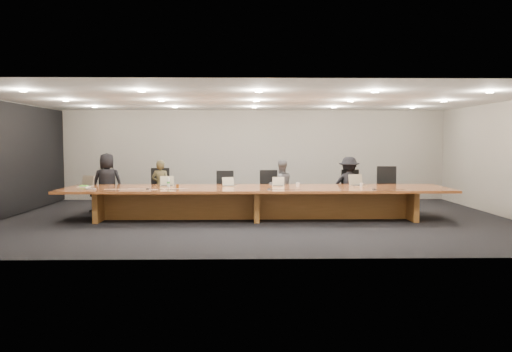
{
  "coord_description": "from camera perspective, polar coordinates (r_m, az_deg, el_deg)",
  "views": [
    {
      "loc": [
        -0.25,
        -11.67,
        1.84
      ],
      "look_at": [
        0.0,
        0.3,
        1.0
      ],
      "focal_mm": 35.0,
      "sensor_mm": 36.0,
      "label": 1
    }
  ],
  "objects": [
    {
      "name": "chair_far_left",
      "position": [
        13.57,
        -17.09,
        -1.66
      ],
      "size": [
        0.67,
        0.67,
        1.08
      ],
      "primitive_type": null,
      "rotation": [
        0.0,
        0.0,
        -0.24
      ],
      "color": "black",
      "rests_on": "ground"
    },
    {
      "name": "laptop_b",
      "position": [
        12.21,
        -10.15,
        -0.58
      ],
      "size": [
        0.35,
        0.27,
        0.25
      ],
      "primitive_type": null,
      "rotation": [
        0.0,
        0.0,
        0.13
      ],
      "color": "#BBB08F",
      "rests_on": "conference_table"
    },
    {
      "name": "water_bottle",
      "position": [
        12.02,
        -9.98,
        -0.74
      ],
      "size": [
        0.08,
        0.08,
        0.21
      ],
      "primitive_type": "cylinder",
      "rotation": [
        0.0,
        0.0,
        -0.26
      ],
      "color": "silver",
      "rests_on": "conference_table"
    },
    {
      "name": "paper_cup_far",
      "position": [
        12.14,
        11.95,
        -1.01
      ],
      "size": [
        0.09,
        0.09,
        0.09
      ],
      "primitive_type": "cone",
      "rotation": [
        0.0,
        0.0,
        0.15
      ],
      "color": "white",
      "rests_on": "conference_table"
    },
    {
      "name": "person_c",
      "position": [
        12.9,
        2.88,
        -1.17
      ],
      "size": [
        0.78,
        0.69,
        1.35
      ],
      "primitive_type": "imported",
      "rotation": [
        0.0,
        0.0,
        3.46
      ],
      "color": "#565558",
      "rests_on": "ground"
    },
    {
      "name": "person_a",
      "position": [
        13.39,
        -16.63,
        -0.75
      ],
      "size": [
        0.81,
        0.58,
        1.53
      ],
      "primitive_type": "imported",
      "rotation": [
        0.0,
        0.0,
        3.27
      ],
      "color": "black",
      "rests_on": "ground"
    },
    {
      "name": "mic_left",
      "position": [
        11.55,
        -12.27,
        -1.43
      ],
      "size": [
        0.13,
        0.13,
        0.03
      ],
      "primitive_type": "cone",
      "rotation": [
        0.0,
        0.0,
        0.29
      ],
      "color": "black",
      "rests_on": "conference_table"
    },
    {
      "name": "chair_left",
      "position": [
        13.25,
        -10.96,
        -1.53
      ],
      "size": [
        0.63,
        0.63,
        1.16
      ],
      "primitive_type": null,
      "rotation": [
        0.0,
        0.0,
        0.07
      ],
      "color": "black",
      "rests_on": "ground"
    },
    {
      "name": "chair_right",
      "position": [
        13.22,
        10.95,
        -1.63
      ],
      "size": [
        0.61,
        0.61,
        1.12
      ],
      "primitive_type": null,
      "rotation": [
        0.0,
        0.0,
        0.08
      ],
      "color": "black",
      "rests_on": "ground"
    },
    {
      "name": "conference_table",
      "position": [
        11.75,
        0.03,
        -2.44
      ],
      "size": [
        9.0,
        1.8,
        0.75
      ],
      "color": "brown",
      "rests_on": "ground"
    },
    {
      "name": "mic_right",
      "position": [
        11.51,
        13.35,
        -1.46
      ],
      "size": [
        0.14,
        0.14,
        0.03
      ],
      "primitive_type": "cone",
      "rotation": [
        0.0,
        0.0,
        -0.32
      ],
      "color": "black",
      "rests_on": "conference_table"
    },
    {
      "name": "laptop_c",
      "position": [
        12.04,
        -3.06,
        -0.64
      ],
      "size": [
        0.35,
        0.3,
        0.23
      ],
      "primitive_type": null,
      "rotation": [
        0.0,
        0.0,
        0.37
      ],
      "color": "#B6AA8B",
      "rests_on": "conference_table"
    },
    {
      "name": "paper_cup_near",
      "position": [
        11.91,
        4.8,
        -1.01
      ],
      "size": [
        0.09,
        0.09,
        0.1
      ],
      "primitive_type": "cone",
      "rotation": [
        0.0,
        0.0,
        0.09
      ],
      "color": "white",
      "rests_on": "conference_table"
    },
    {
      "name": "amber_mug",
      "position": [
        11.76,
        -8.95,
        -1.14
      ],
      "size": [
        0.09,
        0.09,
        0.09
      ],
      "primitive_type": "cylinder",
      "rotation": [
        0.0,
        0.0,
        -0.27
      ],
      "color": "brown",
      "rests_on": "conference_table"
    },
    {
      "name": "chair_far_right",
      "position": [
        13.44,
        14.87,
        -1.41
      ],
      "size": [
        0.66,
        0.66,
        1.2
      ],
      "primitive_type": null,
      "rotation": [
        0.0,
        0.0,
        -0.07
      ],
      "color": "black",
      "rests_on": "ground"
    },
    {
      "name": "laptop_e",
      "position": [
        12.35,
        11.62,
        -0.45
      ],
      "size": [
        0.44,
        0.38,
        0.29
      ],
      "primitive_type": null,
      "rotation": [
        0.0,
        0.0,
        0.33
      ],
      "color": "#C0B192",
      "rests_on": "conference_table"
    },
    {
      "name": "chair_mid_right",
      "position": [
        12.97,
        1.57,
        -1.69
      ],
      "size": [
        0.61,
        0.61,
        1.1
      ],
      "primitive_type": null,
      "rotation": [
        0.0,
        0.0,
        0.1
      ],
      "color": "black",
      "rests_on": "ground"
    },
    {
      "name": "mic_center",
      "position": [
        11.2,
        1.51,
        -1.49
      ],
      "size": [
        0.13,
        0.13,
        0.03
      ],
      "primitive_type": "cone",
      "rotation": [
        0.0,
        0.0,
        -0.1
      ],
      "color": "black",
      "rests_on": "conference_table"
    },
    {
      "name": "laptop_a",
      "position": [
        12.69,
        -19.02,
        -0.52
      ],
      "size": [
        0.42,
        0.37,
        0.27
      ],
      "primitive_type": null,
      "rotation": [
        0.0,
        0.0,
        -0.43
      ],
      "color": "#BEAC91",
      "rests_on": "conference_table"
    },
    {
      "name": "lime_gadget",
      "position": [
        12.49,
        -19.08,
        -1.08
      ],
      "size": [
        0.19,
        0.13,
        0.03
      ],
      "primitive_type": "cube",
      "rotation": [
        0.0,
        0.0,
        -0.15
      ],
      "color": "#60CE36",
      "rests_on": "notepad"
    },
    {
      "name": "person_b",
      "position": [
        13.1,
        -10.83,
        -1.15
      ],
      "size": [
        0.55,
        0.42,
        1.36
      ],
      "primitive_type": "imported",
      "rotation": [
        0.0,
        0.0,
        2.94
      ],
      "color": "#3F3922",
      "rests_on": "ground"
    },
    {
      "name": "ground",
      "position": [
        11.82,
        0.03,
        -4.94
      ],
      "size": [
        12.0,
        12.0,
        0.0
      ],
      "primitive_type": "plane",
      "color": "black",
      "rests_on": "ground"
    },
    {
      "name": "laptop_d",
      "position": [
        12.07,
        2.53,
        -0.63
      ],
      "size": [
        0.31,
        0.25,
        0.23
      ],
      "primitive_type": null,
      "rotation": [
        0.0,
        0.0,
        -0.13
      ],
      "color": "#C4B396",
      "rests_on": "conference_table"
    },
    {
      "name": "person_d",
      "position": [
        13.26,
        10.58,
        -0.92
      ],
      "size": [
        1.04,
        0.78,
        1.43
      ],
      "primitive_type": "imported",
      "rotation": [
        0.0,
        0.0,
        2.85
      ],
      "color": "black",
      "rests_on": "ground"
    },
    {
      "name": "back_wall",
      "position": [
        15.68,
        -0.28,
        2.4
      ],
      "size": [
        12.0,
        0.02,
        2.8
      ],
      "primitive_type": "cube",
      "color": "#B3ADA3",
      "rests_on": "ground"
    },
    {
      "name": "chair_mid_left",
      "position": [
        13.03,
        -3.63,
        -1.71
      ],
      "size": [
        0.57,
        0.57,
        1.08
      ],
      "primitive_type": null,
      "rotation": [
        0.0,
        0.0,
        -0.04
      ],
      "color": "black",
      "rests_on": "ground"
    },
    {
      "name": "notepad",
      "position": [
        12.49,
        -19.09,
        -1.18
      ],
      "size": [
        0.31,
        0.27,
        0.02
      ],
      "primitive_type": "cube",
      "rotation": [
        0.0,
        0.0,
        -0.29
      ],
      "color": "silver",
      "rests_on": "conference_table"
    },
    {
      "name": "left_wall_panel",
      "position": [
        12.99,
        -27.18,
        1.51
      ],
      "size": [
        0.08,
        7.84,
        2.74
      ],
      "primitive_type": "cube",
      "color": "black",
      "rests_on": "ground"
    },
    {
      "name": "av_box",
      "position": [
        11.8,
        -18.35,
        -1.42
      ],
      "size": [
        0.2,
        0.16,
        0.03
      ],
      "primitive_type": "cube",
      "rotation": [
        0.0,
        0.0,
        -0.05
      ],
      "color": "#AEAEB3",
      "rests_on": "conference_table"
    }
  ]
}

